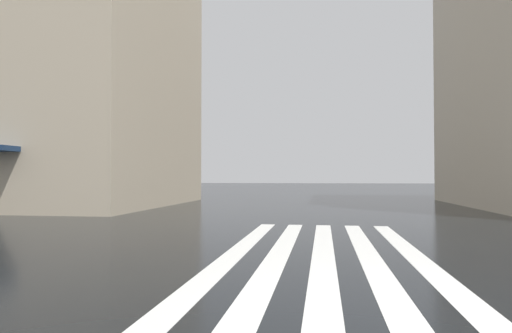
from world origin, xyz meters
TOP-DOWN VIEW (x-y plane):
  - ground_plane at (0.00, 0.00)m, footprint 220.00×220.00m
  - zebra_crossing at (4.00, 1.52)m, footprint 13.00×4.50m

SIDE VIEW (x-z plane):
  - ground_plane at x=0.00m, z-range 0.00..0.00m
  - zebra_crossing at x=4.00m, z-range 0.00..0.01m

